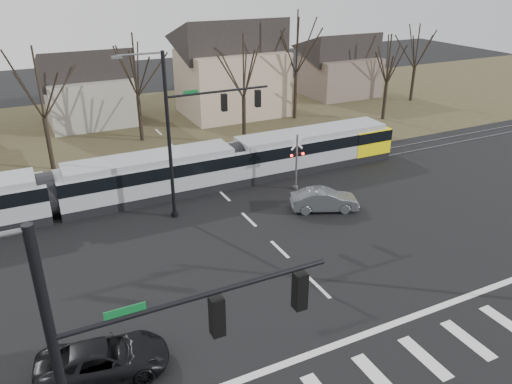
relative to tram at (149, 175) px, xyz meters
name	(u,v)px	position (x,y,z in m)	size (l,w,h in m)	color
ground	(342,310)	(4.58, -16.00, -1.61)	(140.00, 140.00, 0.00)	black
grass_verge	(153,126)	(4.58, 16.00, -1.61)	(140.00, 28.00, 0.01)	#38331E
crosswalk	(402,367)	(4.58, -20.00, -1.61)	(27.00, 2.60, 0.01)	silver
stop_line	(367,334)	(4.58, -17.80, -1.61)	(28.00, 0.35, 0.01)	silver
lane_dashes	(213,185)	(4.58, 0.00, -1.61)	(0.18, 30.00, 0.01)	silver
rail_pair	(214,186)	(4.58, -0.20, -1.58)	(90.00, 1.52, 0.06)	#59595E
tram	(149,175)	(0.00, 0.00, 0.00)	(39.08, 2.90, 2.96)	gray
sedan	(324,200)	(9.52, -6.92, -0.91)	(4.54, 3.02, 1.41)	#474A4D
suv	(103,360)	(-5.96, -15.14, -0.92)	(5.26, 3.02, 1.38)	black
signal_pole_near_left	(139,382)	(-5.83, -22.00, 4.09)	(9.28, 0.44, 10.20)	black
signal_pole_far	(194,126)	(2.17, -3.50, 4.09)	(9.28, 0.44, 10.20)	black
rail_crossing_signal	(296,164)	(9.58, -3.21, 0.27)	(1.08, 0.36, 4.00)	#59595B
tree_row	(190,86)	(6.58, 10.00, 3.39)	(59.20, 7.20, 10.00)	black
house_b	(88,83)	(-0.42, 20.00, 2.36)	(8.64, 7.56, 7.65)	gray
house_c	(231,64)	(13.58, 17.00, 3.62)	(10.80, 8.64, 10.10)	tan
house_d	(340,62)	(28.58, 19.00, 2.36)	(8.64, 7.56, 7.65)	brown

